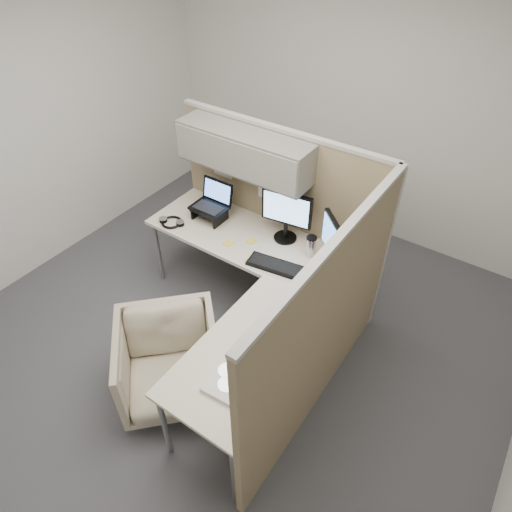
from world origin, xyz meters
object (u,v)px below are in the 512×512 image
Objects in this scene: office_chair at (169,359)px; keyboard at (278,266)px; desk at (250,281)px; monitor_left at (286,212)px.

keyboard is at bearing 26.97° from office_chair.
desk is 0.26m from keyboard.
desk is 2.64× the size of office_chair.
keyboard is (0.12, 0.22, 0.05)m from desk.
desk is 4.29× the size of monitor_left.
keyboard is at bearing 61.18° from desk.
monitor_left is (-0.03, 0.58, 0.32)m from desk.
keyboard is (0.15, -0.36, -0.26)m from monitor_left.
keyboard is at bearing -75.52° from monitor_left.
office_chair reaches higher than keyboard.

